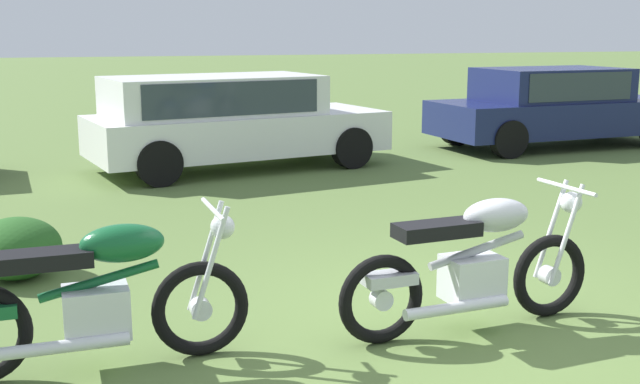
{
  "coord_description": "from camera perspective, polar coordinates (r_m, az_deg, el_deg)",
  "views": [
    {
      "loc": [
        -2.65,
        -4.87,
        2.12
      ],
      "look_at": [
        -0.76,
        1.03,
        0.84
      ],
      "focal_mm": 44.41,
      "sensor_mm": 36.0,
      "label": 1
    }
  ],
  "objects": [
    {
      "name": "shrub_low",
      "position": [
        7.32,
        -21.05,
        -3.8
      ],
      "size": [
        0.76,
        0.82,
        0.53
      ],
      "color": "#23541E",
      "rests_on": "ground"
    },
    {
      "name": "ground_plane",
      "position": [
        5.93,
        10.2,
        -9.43
      ],
      "size": [
        120.0,
        120.0,
        0.0
      ],
      "primitive_type": "plane",
      "color": "#567038"
    },
    {
      "name": "car_navy",
      "position": [
        15.07,
        16.51,
        6.17
      ],
      "size": [
        4.68,
        2.13,
        1.43
      ],
      "rotation": [
        0.0,
        0.0,
        0.06
      ],
      "color": "#161E4C",
      "rests_on": "ground"
    },
    {
      "name": "car_white",
      "position": [
        12.17,
        -6.78,
        5.53
      ],
      "size": [
        4.72,
        2.59,
        1.43
      ],
      "rotation": [
        0.0,
        0.0,
        0.19
      ],
      "color": "silver",
      "rests_on": "ground"
    },
    {
      "name": "motorcycle_green",
      "position": [
        5.16,
        -15.82,
        -7.3
      ],
      "size": [
        2.0,
        0.64,
        1.02
      ],
      "rotation": [
        0.0,
        0.0,
        0.03
      ],
      "color": "black",
      "rests_on": "ground"
    },
    {
      "name": "motorcycle_silver",
      "position": [
        5.73,
        11.0,
        -5.14
      ],
      "size": [
        2.03,
        0.64,
        1.02
      ],
      "rotation": [
        0.0,
        0.0,
        0.08
      ],
      "color": "black",
      "rests_on": "ground"
    }
  ]
}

